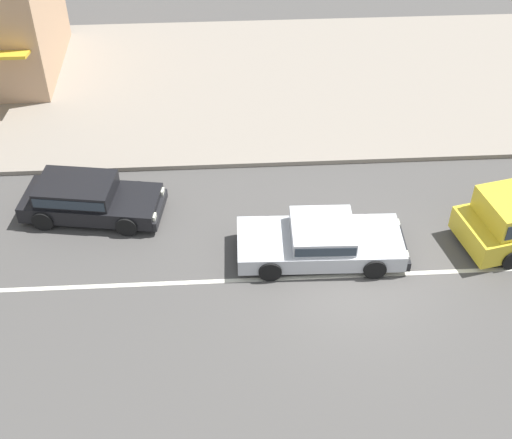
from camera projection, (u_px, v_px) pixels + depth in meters
name	position (u px, v px, depth m)	size (l,w,h in m)	color
ground_plane	(352.00, 276.00, 18.58)	(160.00, 160.00, 0.00)	#4C4947
lane_centre_stripe	(352.00, 276.00, 18.58)	(50.40, 0.14, 0.01)	silver
kerb_strip	(309.00, 82.00, 25.99)	(68.00, 10.00, 0.15)	gray
hatchback_black_1	(86.00, 197.00, 20.11)	(4.13, 2.19, 1.10)	black
sedan_silver_5	(321.00, 240.00, 18.83)	(4.51, 2.01, 1.06)	#B7BABF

